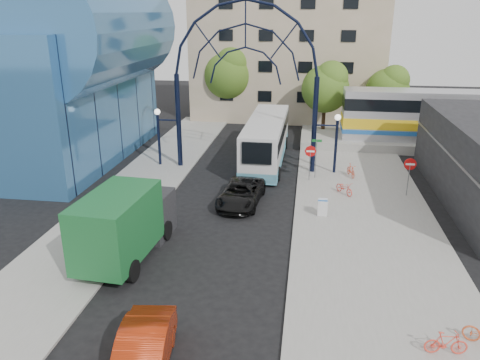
% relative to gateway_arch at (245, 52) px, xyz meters
% --- Properties ---
extents(ground, '(120.00, 120.00, 0.00)m').
position_rel_gateway_arch_xyz_m(ground, '(0.00, -14.00, -8.56)').
color(ground, black).
rests_on(ground, ground).
extents(sidewalk_east, '(8.00, 56.00, 0.12)m').
position_rel_gateway_arch_xyz_m(sidewalk_east, '(8.00, -10.00, -8.50)').
color(sidewalk_east, gray).
rests_on(sidewalk_east, ground).
extents(plaza_west, '(5.00, 50.00, 0.12)m').
position_rel_gateway_arch_xyz_m(plaza_west, '(-6.50, -8.00, -8.50)').
color(plaza_west, gray).
rests_on(plaza_west, ground).
extents(gateway_arch, '(13.64, 0.44, 12.10)m').
position_rel_gateway_arch_xyz_m(gateway_arch, '(0.00, 0.00, 0.00)').
color(gateway_arch, black).
rests_on(gateway_arch, ground).
extents(stop_sign, '(0.80, 0.07, 2.50)m').
position_rel_gateway_arch_xyz_m(stop_sign, '(4.80, -2.00, -6.56)').
color(stop_sign, slate).
rests_on(stop_sign, sidewalk_east).
extents(do_not_enter_sign, '(0.76, 0.07, 2.48)m').
position_rel_gateway_arch_xyz_m(do_not_enter_sign, '(11.00, -4.00, -6.58)').
color(do_not_enter_sign, slate).
rests_on(do_not_enter_sign, sidewalk_east).
extents(street_name_sign, '(0.70, 0.70, 2.80)m').
position_rel_gateway_arch_xyz_m(street_name_sign, '(5.20, -1.40, -6.43)').
color(street_name_sign, slate).
rests_on(street_name_sign, sidewalk_east).
extents(sandwich_board, '(0.55, 0.61, 0.99)m').
position_rel_gateway_arch_xyz_m(sandwich_board, '(5.60, -8.02, -7.81)').
color(sandwich_board, white).
rests_on(sandwich_board, sidewalk_east).
extents(transit_hall, '(16.50, 18.00, 14.50)m').
position_rel_gateway_arch_xyz_m(transit_hall, '(-15.30, 1.00, -1.86)').
color(transit_hall, '#32679B').
rests_on(transit_hall, ground).
extents(apartment_block, '(20.00, 12.10, 14.00)m').
position_rel_gateway_arch_xyz_m(apartment_block, '(2.00, 20.97, -1.55)').
color(apartment_block, tan).
rests_on(apartment_block, ground).
extents(tree_north_a, '(4.48, 4.48, 7.00)m').
position_rel_gateway_arch_xyz_m(tree_north_a, '(6.12, 11.93, -3.95)').
color(tree_north_a, '#382314').
rests_on(tree_north_a, ground).
extents(tree_north_b, '(5.12, 5.12, 8.00)m').
position_rel_gateway_arch_xyz_m(tree_north_b, '(-3.88, 15.93, -3.29)').
color(tree_north_b, '#382314').
rests_on(tree_north_b, ground).
extents(tree_north_c, '(4.16, 4.16, 6.50)m').
position_rel_gateway_arch_xyz_m(tree_north_c, '(12.12, 13.93, -4.28)').
color(tree_north_c, '#382314').
rests_on(tree_north_c, ground).
extents(city_bus, '(3.01, 12.36, 3.38)m').
position_rel_gateway_arch_xyz_m(city_bus, '(1.35, 2.44, -6.79)').
color(city_bus, silver).
rests_on(city_bus, ground).
extents(green_truck, '(3.06, 7.07, 3.49)m').
position_rel_gateway_arch_xyz_m(green_truck, '(-3.83, -13.82, -6.81)').
color(green_truck, black).
rests_on(green_truck, ground).
extents(black_suv, '(2.72, 5.22, 1.40)m').
position_rel_gateway_arch_xyz_m(black_suv, '(0.68, -6.67, -7.85)').
color(black_suv, black).
rests_on(black_suv, ground).
extents(red_sedan, '(2.21, 4.80, 1.52)m').
position_rel_gateway_arch_xyz_m(red_sedan, '(-0.42, -21.41, -7.79)').
color(red_sedan, '#9F2509').
rests_on(red_sedan, ground).
extents(bike_near_a, '(1.35, 1.58, 0.82)m').
position_rel_gateway_arch_xyz_m(bike_near_a, '(7.06, -4.32, -8.03)').
color(bike_near_a, '#F13C30').
rests_on(bike_near_a, sidewalk_east).
extents(bike_near_b, '(0.81, 1.55, 0.90)m').
position_rel_gateway_arch_xyz_m(bike_near_b, '(7.73, -0.76, -7.99)').
color(bike_near_b, '#D7472B').
rests_on(bike_near_b, sidewalk_east).
extents(bike_far_b, '(1.50, 0.52, 0.89)m').
position_rel_gateway_arch_xyz_m(bike_far_b, '(9.57, -19.11, -7.99)').
color(bike_far_b, '#E9402E').
rests_on(bike_far_b, sidewalk_east).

